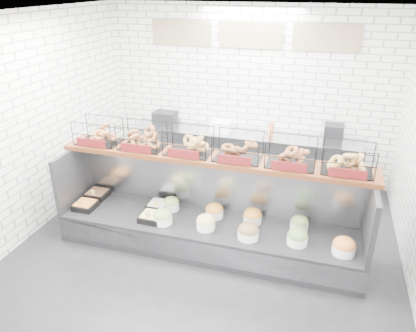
% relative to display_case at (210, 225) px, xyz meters
% --- Properties ---
extents(ground, '(5.50, 5.50, 0.00)m').
position_rel_display_case_xyz_m(ground, '(-0.02, -0.34, -0.33)').
color(ground, black).
rests_on(ground, ground).
extents(room_shell, '(5.02, 5.51, 3.01)m').
position_rel_display_case_xyz_m(room_shell, '(-0.02, 0.26, 1.73)').
color(room_shell, white).
rests_on(room_shell, ground).
extents(display_case, '(4.00, 0.90, 1.20)m').
position_rel_display_case_xyz_m(display_case, '(0.00, 0.00, 0.00)').
color(display_case, black).
rests_on(display_case, ground).
extents(bagel_shelf, '(4.10, 0.50, 0.40)m').
position_rel_display_case_xyz_m(bagel_shelf, '(-0.02, 0.18, 1.06)').
color(bagel_shelf, '#401D0D').
rests_on(bagel_shelf, display_case).
extents(prep_counter, '(4.00, 0.60, 1.20)m').
position_rel_display_case_xyz_m(prep_counter, '(-0.02, 2.09, 0.14)').
color(prep_counter, '#93969B').
rests_on(prep_counter, ground).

